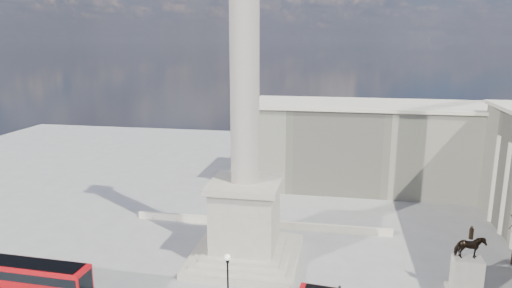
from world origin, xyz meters
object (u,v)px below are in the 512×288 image
at_px(nelsons_column, 245,165).
at_px(victorian_lamp, 228,282).
at_px(red_bus_a, 37,283).
at_px(equestrian_statue, 467,270).

distance_m(nelsons_column, victorian_lamp, 15.99).
distance_m(red_bus_a, equestrian_statue, 47.86).
relative_size(nelsons_column, victorian_lamp, 6.81).
bearing_deg(red_bus_a, nelsons_column, 37.84).
bearing_deg(victorian_lamp, red_bus_a, -177.10).
bearing_deg(nelsons_column, red_bus_a, -144.23).
distance_m(red_bus_a, victorian_lamp, 21.20).
xyz_separation_m(victorian_lamp, equestrian_statue, (25.51, 9.82, -1.45)).
height_order(nelsons_column, red_bus_a, nelsons_column).
bearing_deg(equestrian_statue, victorian_lamp, -158.95).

